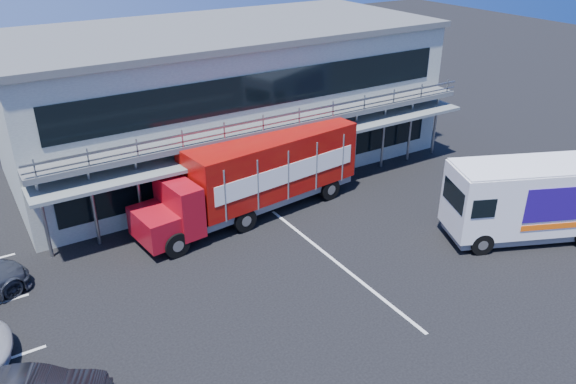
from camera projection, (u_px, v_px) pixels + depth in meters
ground at (342, 321)px, 18.98m from camera, size 120.00×120.00×0.00m
building at (223, 95)px, 30.17m from camera, size 22.40×12.00×7.30m
red_truck at (258, 172)px, 25.21m from camera, size 10.90×3.70×3.60m
white_van at (531, 199)px, 23.24m from camera, size 7.25×4.90×3.36m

